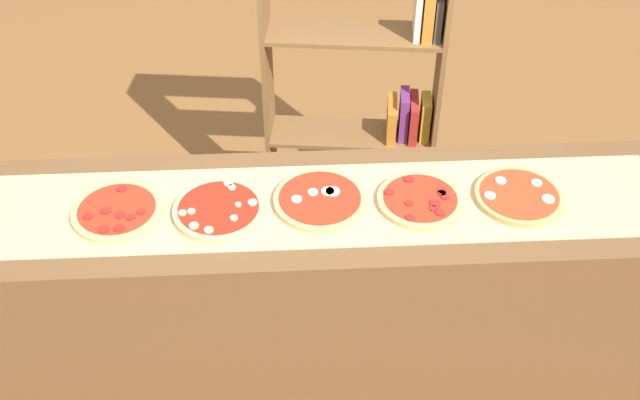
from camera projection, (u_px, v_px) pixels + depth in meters
name	position (u px, v px, depth m)	size (l,w,h in m)	color
ground_plane	(320.00, 384.00, 3.01)	(12.00, 12.00, 0.00)	brown
counter	(320.00, 304.00, 2.70)	(2.54, 0.57, 0.94)	brown
parchment_paper	(320.00, 205.00, 2.39)	(2.20, 0.40, 0.00)	tan
pizza_pepperoni_0	(117.00, 211.00, 2.36)	(0.28, 0.28, 0.02)	#DBB26B
pizza_mushroom_1	(219.00, 210.00, 2.36)	(0.28, 0.28, 0.03)	#E5C17F
pizza_mozzarella_2	(320.00, 200.00, 2.39)	(0.29, 0.29, 0.03)	#DBB26B
pizza_pepperoni_3	(420.00, 200.00, 2.39)	(0.27, 0.27, 0.03)	#DBB26B
pizza_mozzarella_4	(519.00, 196.00, 2.41)	(0.28, 0.28, 0.03)	tan
bookshelf	(372.00, 107.00, 3.32)	(0.77, 0.32, 1.52)	brown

